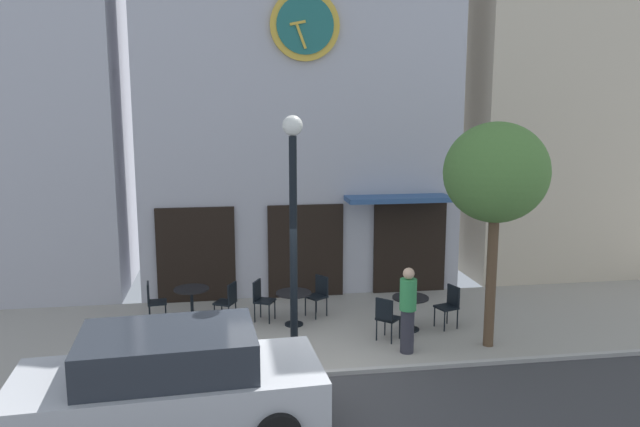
{
  "coord_description": "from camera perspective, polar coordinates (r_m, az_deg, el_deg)",
  "views": [
    {
      "loc": [
        -1.22,
        -9.91,
        4.63
      ],
      "look_at": [
        0.68,
        2.33,
        2.48
      ],
      "focal_mm": 34.33,
      "sensor_mm": 36.0,
      "label": 1
    }
  ],
  "objects": [
    {
      "name": "street_tree",
      "position": [
        11.98,
        16.11,
        3.54
      ],
      "size": [
        2.0,
        1.8,
        4.38
      ],
      "color": "brown",
      "rests_on": "ground_plane"
    },
    {
      "name": "cafe_table_near_curb",
      "position": [
        13.1,
        8.42,
        -8.5
      ],
      "size": [
        0.76,
        0.76,
        0.72
      ],
      "color": "black",
      "rests_on": "ground_plane"
    },
    {
      "name": "pedestrian_green",
      "position": [
        11.83,
        8.18,
        -8.82
      ],
      "size": [
        0.45,
        0.45,
        1.67
      ],
      "color": "#2D2D38",
      "rests_on": "ground_plane"
    },
    {
      "name": "cafe_chair_left_end",
      "position": [
        13.58,
        -5.51,
        -7.77
      ],
      "size": [
        0.53,
        0.53,
        0.9
      ],
      "color": "black",
      "rests_on": "ground_plane"
    },
    {
      "name": "cafe_chair_corner",
      "position": [
        13.87,
        -15.29,
        -7.71
      ],
      "size": [
        0.44,
        0.44,
        0.9
      ],
      "color": "black",
      "rests_on": "ground_plane"
    },
    {
      "name": "street_lamp",
      "position": [
        10.99,
        -2.49,
        -2.47
      ],
      "size": [
        0.36,
        0.36,
        4.5
      ],
      "color": "black",
      "rests_on": "ground_plane"
    },
    {
      "name": "cafe_chair_by_entrance",
      "position": [
        12.44,
        6.21,
        -9.45
      ],
      "size": [
        0.57,
        0.57,
        0.9
      ],
      "color": "black",
      "rests_on": "ground_plane"
    },
    {
      "name": "cafe_chair_curbside",
      "position": [
        13.52,
        -8.54,
        -7.92
      ],
      "size": [
        0.54,
        0.54,
        0.9
      ],
      "color": "black",
      "rests_on": "ground_plane"
    },
    {
      "name": "cafe_table_rightmost",
      "position": [
        13.26,
        -2.46,
        -8.16
      ],
      "size": [
        0.76,
        0.76,
        0.73
      ],
      "color": "black",
      "rests_on": "ground_plane"
    },
    {
      "name": "clock_building",
      "position": [
        15.75,
        -1.92,
        14.68
      ],
      "size": [
        7.95,
        3.23,
        11.51
      ],
      "color": "#B2B2BC",
      "rests_on": "ground_plane"
    },
    {
      "name": "cafe_chair_right_end",
      "position": [
        13.85,
        -0.12,
        -7.37
      ],
      "size": [
        0.56,
        0.56,
        0.9
      ],
      "color": "black",
      "rests_on": "ground_plane"
    },
    {
      "name": "cafe_chair_facing_street",
      "position": [
        13.41,
        11.98,
        -8.17
      ],
      "size": [
        0.5,
        0.5,
        0.9
      ],
      "color": "black",
      "rests_on": "ground_plane"
    },
    {
      "name": "parked_car_silver",
      "position": [
        9.23,
        -13.84,
        -15.22
      ],
      "size": [
        4.4,
        2.22,
        1.55
      ],
      "color": "#B7BABF",
      "rests_on": "ground_plane"
    },
    {
      "name": "cafe_table_center",
      "position": [
        13.71,
        -11.87,
        -7.66
      ],
      "size": [
        0.76,
        0.76,
        0.76
      ],
      "color": "black",
      "rests_on": "ground_plane"
    },
    {
      "name": "neighbor_building_right",
      "position": [
        19.32,
        22.19,
        12.97
      ],
      "size": [
        6.4,
        4.08,
        11.84
      ],
      "color": "beige",
      "rests_on": "ground_plane"
    },
    {
      "name": "ground_plane",
      "position": [
        10.27,
        -1.1,
        -17.09
      ],
      "size": [
        26.47,
        11.03,
        0.13
      ],
      "color": "#9E998E"
    }
  ]
}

